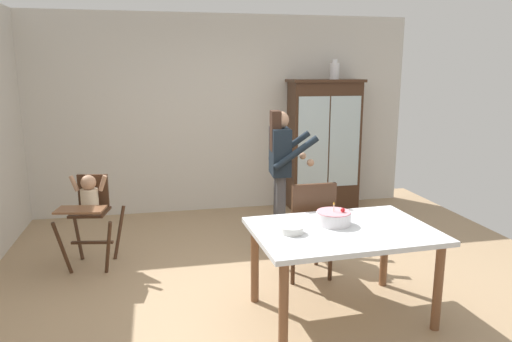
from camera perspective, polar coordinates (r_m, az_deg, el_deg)
The scene contains 10 objects.
ground_plane at distance 4.50m, azimuth 1.30°, elevation -13.83°, with size 6.24×6.24×0.00m, color tan.
wall_back at distance 6.66m, azimuth -3.94°, elevation 6.80°, with size 5.32×0.06×2.70m, color beige.
china_cabinet at distance 6.80m, azimuth 8.13°, elevation 3.18°, with size 1.03×0.48×1.83m.
ceramic_vase at distance 6.77m, azimuth 9.43°, elevation 11.85°, with size 0.13×0.13×0.27m.
high_chair_with_toddler at distance 5.01m, azimuth -19.40°, elevation -3.79°, with size 0.66×0.76×0.95m.
adult_person at distance 5.26m, azimuth 2.98°, elevation 1.16°, with size 0.53×0.52×1.53m.
dining_table at distance 3.86m, azimuth 10.37°, elevation -8.15°, with size 1.46×1.04×0.74m.
birthday_cake at distance 3.90m, azimuth 9.31°, elevation -5.58°, with size 0.28×0.28×0.19m.
serving_bowl at distance 3.67m, azimuth 4.36°, elevation -7.07°, with size 0.18×0.18×0.06m, color silver.
dining_chair_far_side at distance 4.50m, azimuth 6.48°, elevation -6.27°, with size 0.45×0.45×0.96m.
Camera 1 is at (-0.95, -3.93, 1.98)m, focal length 33.23 mm.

